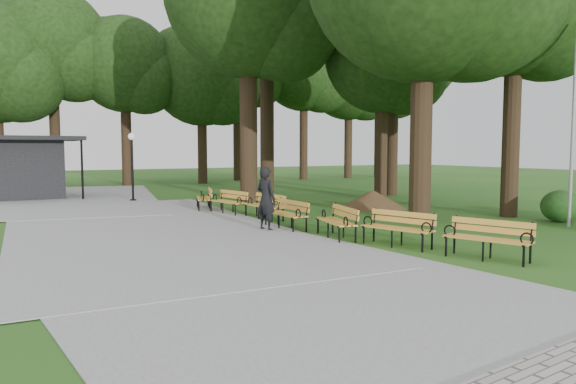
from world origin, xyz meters
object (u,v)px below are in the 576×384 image
person (266,199)px  metal_pole (573,125)px  kiosk (20,168)px  bench_6 (204,199)px  lawn_tree_5 (394,42)px  lamp_post (132,152)px  bench_2 (336,222)px  bench_3 (285,214)px  bench_1 (397,229)px  bench_4 (264,206)px  dirt_mound (373,199)px  lawn_tree_1 (382,56)px  lawn_tree_4 (267,19)px  bench_5 (228,202)px  bench_0 (487,240)px

person → metal_pole: (8.43, -3.81, 2.16)m
kiosk → bench_6: 10.48m
lawn_tree_5 → metal_pole: bearing=-102.6°
lamp_post → metal_pole: bearing=-55.5°
bench_2 → bench_3: same height
bench_1 → bench_4: size_ratio=1.00×
bench_6 → person: bearing=14.8°
metal_pole → bench_4: (-7.37, 6.10, -2.65)m
dirt_mound → lawn_tree_1: size_ratio=0.25×
dirt_mound → lawn_tree_4: 12.62m
lawn_tree_5 → kiosk: bearing=157.6°
lawn_tree_5 → bench_1: bearing=-129.5°
lawn_tree_5 → bench_3: bearing=-144.1°
bench_5 → kiosk: bearing=-158.1°
bench_0 → metal_pole: bearing=88.8°
kiosk → lawn_tree_1: (15.15, -8.08, 5.26)m
bench_0 → bench_1: same height
kiosk → bench_6: kiosk is taller
bench_5 → bench_6: same height
person → bench_1: 4.18m
lamp_post → dirt_mound: bearing=-43.9°
person → bench_2: person is taller
bench_5 → lawn_tree_4: size_ratio=0.15×
bench_4 → bench_0: bearing=2.4°
bench_1 → bench_3: 3.95m
bench_0 → person: bearing=-178.9°
bench_0 → bench_3: bearing=175.4°
bench_5 → lawn_tree_1: (8.76, 2.11, 6.30)m
bench_1 → lawn_tree_4: 18.68m
person → lawn_tree_1: 12.66m
lawn_tree_4 → dirt_mound: bearing=-88.6°
person → lawn_tree_1: size_ratio=0.20×
dirt_mound → bench_6: 6.70m
dirt_mound → bench_0: bench_0 is taller
dirt_mound → bench_1: (-4.65, -6.90, 0.07)m
kiosk → bench_6: (6.08, -8.47, -1.04)m
dirt_mound → bench_2: bearing=-135.5°
lawn_tree_1 → bench_3: bearing=-143.9°
bench_5 → bench_0: bearing=-0.2°
dirt_mound → lawn_tree_5: size_ratio=0.23×
lamp_post → dirt_mound: size_ratio=1.29×
person → bench_6: person is taller
bench_4 → bench_5: same height
kiosk → metal_pole: bearing=-52.7°
dirt_mound → lawn_tree_4: (-0.22, 8.96, 8.89)m
dirt_mound → bench_4: (-5.24, -0.81, 0.07)m
bench_4 → lawn_tree_1: (8.24, 4.04, 6.30)m
bench_4 → kiosk: bearing=-156.7°
kiosk → bench_4: size_ratio=2.49×
person → kiosk: bearing=2.1°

